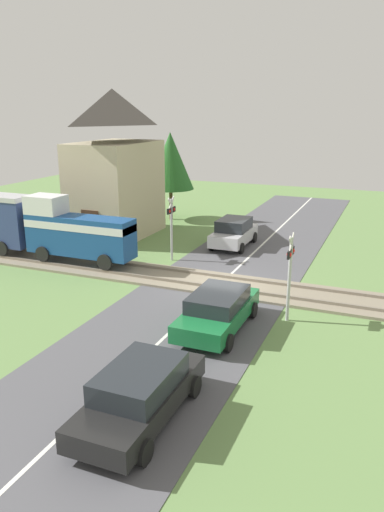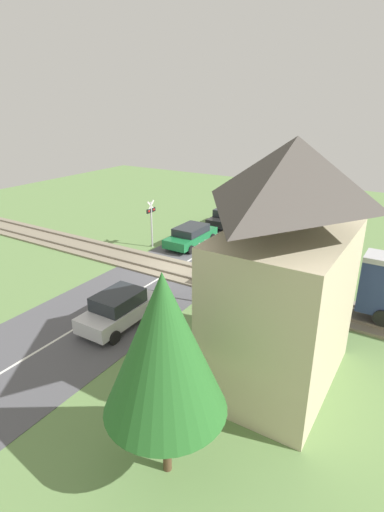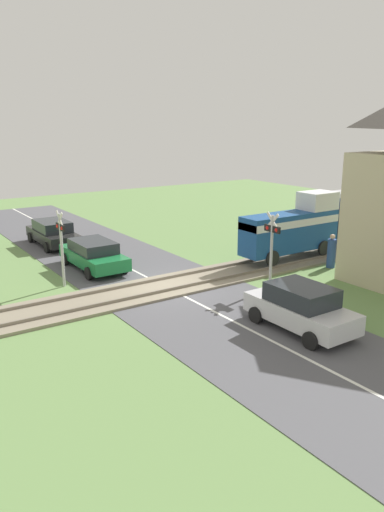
{
  "view_description": "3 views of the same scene",
  "coord_description": "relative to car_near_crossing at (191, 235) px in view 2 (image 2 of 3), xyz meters",
  "views": [
    {
      "loc": [
        -19.68,
        -6.81,
        7.57
      ],
      "look_at": [
        0.0,
        1.34,
        1.2
      ],
      "focal_mm": 35.0,
      "sensor_mm": 36.0,
      "label": 1
    },
    {
      "loc": [
        18.11,
        12.59,
        9.57
      ],
      "look_at": [
        0.0,
        1.34,
        1.2
      ],
      "focal_mm": 28.0,
      "sensor_mm": 36.0,
      "label": 2
    },
    {
      "loc": [
        17.42,
        -10.5,
        6.89
      ],
      "look_at": [
        0.0,
        1.34,
        1.2
      ],
      "focal_mm": 35.0,
      "sensor_mm": 36.0,
      "label": 3
    }
  ],
  "objects": [
    {
      "name": "road_surface",
      "position": [
        4.33,
        1.44,
        -0.74
      ],
      "size": [
        48.0,
        6.4,
        0.02
      ],
      "color": "#515156",
      "rests_on": "ground_plane"
    },
    {
      "name": "tree_by_station",
      "position": [
        15.85,
        9.14,
        3.31
      ],
      "size": [
        3.2,
        3.2,
        5.98
      ],
      "color": "brown",
      "rests_on": "ground_plane"
    },
    {
      "name": "pedestrian_by_station",
      "position": [
        6.21,
        9.68,
        0.01
      ],
      "size": [
        0.41,
        0.41,
        1.66
      ],
      "color": "#2D4C8E",
      "rests_on": "ground_plane"
    },
    {
      "name": "crossing_signal_west_approach",
      "position": [
        1.69,
        -2.11,
        1.36
      ],
      "size": [
        0.9,
        0.18,
        3.3
      ],
      "color": "#B7B7B7",
      "rests_on": "ground_plane"
    },
    {
      "name": "car_near_crossing",
      "position": [
        0.0,
        0.0,
        0.0
      ],
      "size": [
        4.5,
        1.96,
        1.4
      ],
      "color": "#197038",
      "rests_on": "ground_plane"
    },
    {
      "name": "crossing_signal_east_approach",
      "position": [
        6.96,
        4.99,
        1.36
      ],
      "size": [
        0.9,
        0.18,
        3.3
      ],
      "color": "#B7B7B7",
      "rests_on": "ground_plane"
    },
    {
      "name": "track_bed",
      "position": [
        4.33,
        1.44,
        -0.68
      ],
      "size": [
        2.8,
        48.0,
        0.24
      ],
      "color": "gray",
      "rests_on": "ground_plane"
    },
    {
      "name": "car_behind_queue",
      "position": [
        -5.76,
        -0.0,
        0.01
      ],
      "size": [
        4.48,
        1.92,
        1.45
      ],
      "color": "black",
      "rests_on": "ground_plane"
    },
    {
      "name": "ground_plane",
      "position": [
        4.33,
        1.44,
        -0.75
      ],
      "size": [
        60.0,
        60.0,
        0.0
      ],
      "primitive_type": "plane",
      "color": "#66894C"
    },
    {
      "name": "car_far_side",
      "position": [
        10.73,
        2.88,
        0.07
      ],
      "size": [
        3.96,
        1.89,
        1.59
      ],
      "color": "silver",
      "rests_on": "ground_plane"
    },
    {
      "name": "station_building",
      "position": [
        10.46,
        10.25,
        3.45
      ],
      "size": [
        6.25,
        4.04,
        8.59
      ],
      "color": "#C6B793",
      "rests_on": "ground_plane"
    }
  ]
}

